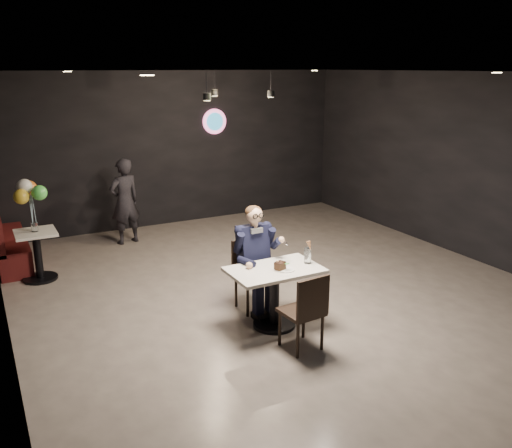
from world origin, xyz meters
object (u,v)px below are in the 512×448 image
sundae_glass (308,256)px  balloon_vase (35,227)px  chair_far (253,276)px  chair_near (301,310)px  seated_man (253,257)px  side_table (38,257)px  booth_bench (10,235)px  passerby (125,201)px  main_table (274,297)px

sundae_glass → balloon_vase: size_ratio=1.36×
balloon_vase → sundae_glass: bearing=-46.7°
chair_far → chair_near: size_ratio=1.00×
seated_man → side_table: bearing=134.5°
sundae_glass → booth_bench: sundae_glass is taller
sundae_glass → booth_bench: bearing=128.0°
sundae_glass → side_table: bearing=133.3°
seated_man → passerby: 3.61m
sundae_glass → balloon_vase: bearing=133.3°
main_table → chair_near: bearing=-90.0°
chair_near → side_table: chair_near is taller
seated_man → sundae_glass: 0.74m
booth_bench → passerby: size_ratio=1.20×
sundae_glass → balloon_vase: 4.08m
chair_far → sundae_glass: 0.82m
main_table → seated_man: (0.00, 0.55, 0.34)m
booth_bench → passerby: (1.92, 0.14, 0.31)m
chair_far → chair_near: 1.15m
seated_man → balloon_vase: size_ratio=10.14×
chair_near → sundae_glass: bearing=47.3°
seated_man → sundae_glass: size_ratio=7.46×
booth_bench → seated_man: bearing=-52.0°
seated_man → side_table: 3.38m
seated_man → chair_near: bearing=-90.0°
chair_near → balloon_vase: bearing=118.6°
chair_near → booth_bench: bearing=115.3°
seated_man → main_table: bearing=-90.0°
passerby → side_table: bearing=20.9°
chair_far → chair_near: (0.00, -1.15, 0.00)m
passerby → booth_bench: bearing=-10.1°
chair_near → sundae_glass: size_ratio=4.77×
chair_far → balloon_vase: 3.37m
main_table → chair_far: size_ratio=1.20×
booth_bench → sundae_glass: bearing=-52.0°
chair_far → booth_bench: booth_bench is taller
seated_man → balloon_vase: seated_man is taller
side_table → main_table: bearing=-51.4°
balloon_vase → passerby: size_ratio=0.09×
main_table → balloon_vase: bearing=128.6°
main_table → booth_bench: (-2.65, 3.95, 0.09)m
booth_bench → side_table: size_ratio=2.58×
balloon_vase → main_table: bearing=-51.4°
side_table → balloon_vase: (0.00, 0.00, 0.46)m
seated_man → booth_bench: bearing=128.0°
chair_far → side_table: 3.36m
side_table → sundae_glass: bearing=-46.7°
main_table → seated_man: size_ratio=0.76×
chair_far → side_table: bearing=134.5°
chair_far → booth_bench: 4.31m
chair_near → booth_bench: 5.26m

